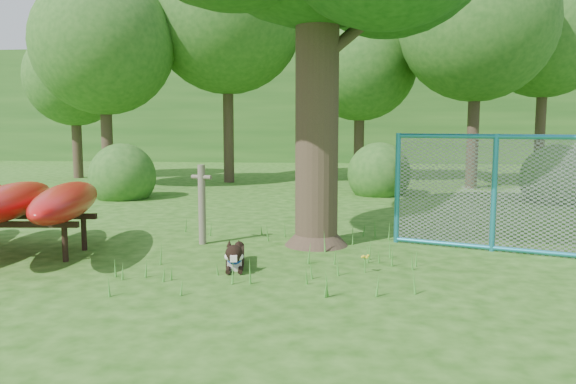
# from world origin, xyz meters

# --- Properties ---
(ground) EXTENTS (80.00, 80.00, 0.00)m
(ground) POSITION_xyz_m (0.00, 0.00, 0.00)
(ground) COLOR #205110
(ground) RESTS_ON ground
(wooden_post) EXTENTS (0.37, 0.16, 1.35)m
(wooden_post) POSITION_xyz_m (-1.34, 1.97, 0.71)
(wooden_post) COLOR #625A49
(wooden_post) RESTS_ON ground
(husky_dog) EXTENTS (0.37, 1.04, 0.46)m
(husky_dog) POSITION_xyz_m (-0.47, 0.45, 0.16)
(husky_dog) COLOR black
(husky_dog) RESTS_ON ground
(fence_section) EXTENTS (3.03, 1.18, 3.12)m
(fence_section) POSITION_xyz_m (3.40, 1.93, 0.94)
(fence_section) COLOR teal
(fence_section) RESTS_ON ground
(wildflower_clump) EXTENTS (0.12, 0.10, 0.25)m
(wildflower_clump) POSITION_xyz_m (1.34, 0.39, 0.20)
(wildflower_clump) COLOR #44912F
(wildflower_clump) RESTS_ON ground
(bg_tree_a) EXTENTS (4.40, 4.40, 6.70)m
(bg_tree_a) POSITION_xyz_m (-6.50, 10.00, 4.48)
(bg_tree_a) COLOR #37291E
(bg_tree_a) RESTS_ON ground
(bg_tree_b) EXTENTS (5.20, 5.20, 8.22)m
(bg_tree_b) POSITION_xyz_m (-3.00, 12.00, 5.61)
(bg_tree_b) COLOR #37291E
(bg_tree_b) RESTS_ON ground
(bg_tree_c) EXTENTS (4.00, 4.00, 6.12)m
(bg_tree_c) POSITION_xyz_m (1.50, 13.00, 4.11)
(bg_tree_c) COLOR #37291E
(bg_tree_c) RESTS_ON ground
(bg_tree_d) EXTENTS (4.80, 4.80, 7.50)m
(bg_tree_d) POSITION_xyz_m (5.00, 11.00, 5.08)
(bg_tree_d) COLOR #37291E
(bg_tree_d) RESTS_ON ground
(bg_tree_e) EXTENTS (4.60, 4.60, 7.55)m
(bg_tree_e) POSITION_xyz_m (8.00, 14.00, 5.23)
(bg_tree_e) COLOR #37291E
(bg_tree_e) RESTS_ON ground
(bg_tree_f) EXTENTS (3.60, 3.60, 5.55)m
(bg_tree_f) POSITION_xyz_m (-9.00, 13.00, 3.73)
(bg_tree_f) COLOR #37291E
(bg_tree_f) RESTS_ON ground
(shrub_left) EXTENTS (1.80, 1.80, 1.80)m
(shrub_left) POSITION_xyz_m (-5.00, 7.50, 0.00)
(shrub_left) COLOR #27581C
(shrub_left) RESTS_ON ground
(shrub_right) EXTENTS (1.80, 1.80, 1.80)m
(shrub_right) POSITION_xyz_m (6.50, 8.00, 0.00)
(shrub_right) COLOR #27581C
(shrub_right) RESTS_ON ground
(shrub_mid) EXTENTS (1.80, 1.80, 1.80)m
(shrub_mid) POSITION_xyz_m (2.00, 9.00, 0.00)
(shrub_mid) COLOR #27581C
(shrub_mid) RESTS_ON ground
(wooded_hillside) EXTENTS (80.00, 12.00, 6.00)m
(wooded_hillside) POSITION_xyz_m (0.00, 28.00, 3.00)
(wooded_hillside) COLOR #27581C
(wooded_hillside) RESTS_ON ground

